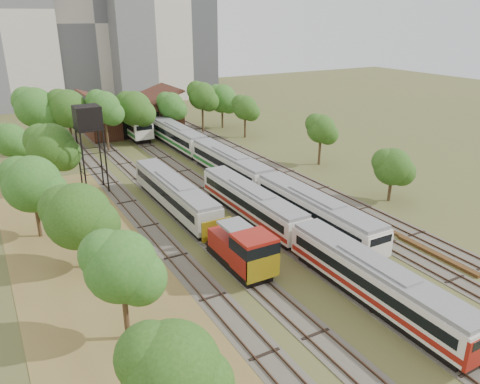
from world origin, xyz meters
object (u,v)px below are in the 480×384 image
railcar_green_set (230,165)px  shunter_locomotive (244,250)px  railcar_red_set (303,236)px  water_tower (88,120)px

railcar_green_set → shunter_locomotive: 23.10m
railcar_red_set → railcar_green_set: 21.16m
railcar_green_set → shunter_locomotive: (-10.00, -20.82, 0.03)m
shunter_locomotive → water_tower: (-6.10, 25.22, 6.72)m
shunter_locomotive → railcar_red_set: bearing=0.4°
shunter_locomotive → water_tower: 26.80m
railcar_green_set → water_tower: bearing=164.7°
shunter_locomotive → water_tower: water_tower is taller
railcar_red_set → shunter_locomotive: bearing=-179.6°
shunter_locomotive → railcar_green_set: bearing=64.3°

